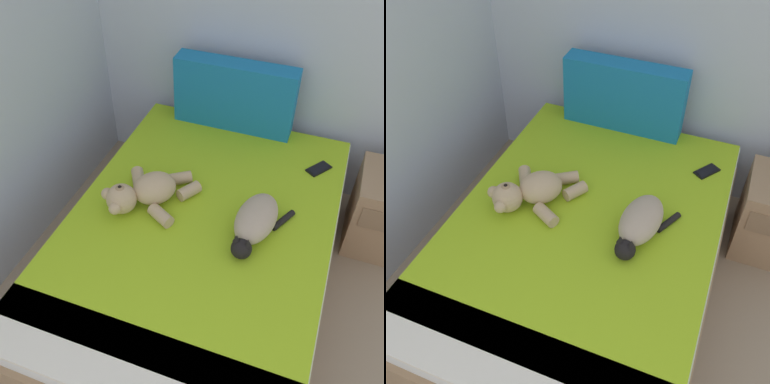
{
  "view_description": "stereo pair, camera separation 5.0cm",
  "coord_description": "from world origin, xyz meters",
  "views": [
    {
      "loc": [
        1.55,
        1.27,
        2.14
      ],
      "look_at": [
        0.97,
        2.83,
        0.56
      ],
      "focal_mm": 41.06,
      "sensor_mm": 36.0,
      "label": 1
    },
    {
      "loc": [
        1.6,
        1.29,
        2.14
      ],
      "look_at": [
        0.97,
        2.83,
        0.56
      ],
      "focal_mm": 41.06,
      "sensor_mm": 36.0,
      "label": 2
    }
  ],
  "objects": [
    {
      "name": "bed",
      "position": [
        1.06,
        2.71,
        0.25
      ],
      "size": [
        1.36,
        1.93,
        0.5
      ],
      "color": "#9E7A56",
      "rests_on": "ground_plane"
    },
    {
      "name": "cell_phone",
      "position": [
        1.57,
        3.32,
        0.5
      ],
      "size": [
        0.14,
        0.16,
        0.01
      ],
      "color": "black",
      "rests_on": "bed"
    },
    {
      "name": "patterned_cushion",
      "position": [
        0.98,
        3.58,
        0.71
      ],
      "size": [
        0.75,
        0.15,
        0.43
      ],
      "color": "#1972AD",
      "rests_on": "bed"
    },
    {
      "name": "teddy_bear",
      "position": [
        0.75,
        2.74,
        0.57
      ],
      "size": [
        0.46,
        0.47,
        0.17
      ],
      "color": "tan",
      "rests_on": "bed"
    },
    {
      "name": "cat",
      "position": [
        1.34,
        2.73,
        0.57
      ],
      "size": [
        0.29,
        0.42,
        0.15
      ],
      "color": "tan",
      "rests_on": "bed"
    }
  ]
}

